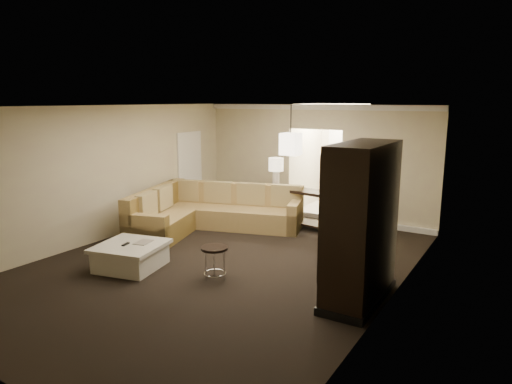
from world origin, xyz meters
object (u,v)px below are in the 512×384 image
Objects in this scene: drink_table at (215,256)px; person at (354,170)px; console_table at (307,205)px; armoire at (360,227)px; coffee_table at (131,256)px; sectional_sofa at (209,212)px.

drink_table is 6.20m from person.
armoire reaches higher than console_table.
console_table is at bearing 68.98° from coffee_table.
sectional_sofa reaches higher than console_table.
armoire reaches higher than coffee_table.
sectional_sofa is 2.69× the size of coffee_table.
drink_table is at bearing -82.28° from console_table.
coffee_table is 4.02m from armoire.
console_table is at bearing 17.97° from sectional_sofa.
coffee_table is 6.79m from person.
sectional_sofa reaches higher than drink_table.
coffee_table is at bearing -104.03° from console_table.
person is (1.70, 6.53, 0.79)m from coffee_table.
drink_table is at bearing -168.27° from armoire.
armoire is at bearing 11.73° from drink_table.
sectional_sofa is 1.49× the size of console_table.
console_table is at bearing 126.54° from armoire.
armoire is 1.15× the size of person.
drink_table is at bearing 12.80° from coffee_table.
person is at bearing 75.44° from coffee_table.
drink_table is at bearing -67.47° from sectional_sofa.
coffee_table is at bearing -167.20° from drink_table.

